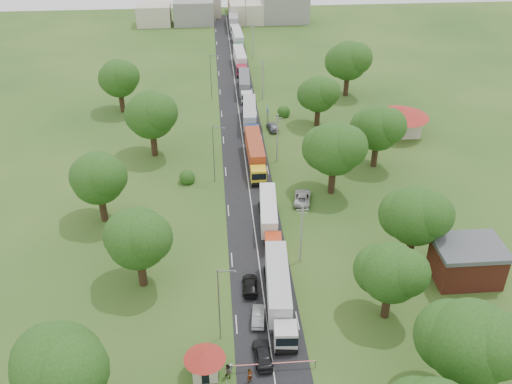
{
  "coord_description": "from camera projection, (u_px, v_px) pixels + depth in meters",
  "views": [
    {
      "loc": [
        -5.17,
        -66.34,
        48.15
      ],
      "look_at": [
        0.64,
        6.22,
        3.0
      ],
      "focal_mm": 40.0,
      "sensor_mm": 36.0,
      "label": 1
    }
  ],
  "objects": [
    {
      "name": "pole_2",
      "position": [
        277.0,
        137.0,
        97.62
      ],
      "size": [
        1.6,
        0.24,
        9.0
      ],
      "color": "gray",
      "rests_on": "ground"
    },
    {
      "name": "lamp_2",
      "position": [
        212.0,
        75.0,
        120.99
      ],
      "size": [
        2.03,
        0.22,
        10.0
      ],
      "color": "slate",
      "rests_on": "ground"
    },
    {
      "name": "pole_1",
      "position": [
        301.0,
        233.0,
        73.9
      ],
      "size": [
        1.6,
        0.24,
        9.0
      ],
      "color": "gray",
      "rests_on": "ground"
    },
    {
      "name": "tree_1",
      "position": [
        470.0,
        341.0,
        53.74
      ],
      "size": [
        9.6,
        9.6,
        12.05
      ],
      "color": "#382616",
      "rests_on": "ground"
    },
    {
      "name": "tree_13",
      "position": [
        119.0,
        78.0,
        114.74
      ],
      "size": [
        8.8,
        8.8,
        11.07
      ],
      "color": "#382616",
      "rests_on": "ground"
    },
    {
      "name": "pedestrian_near",
      "position": [
        250.0,
        376.0,
        58.91
      ],
      "size": [
        0.8,
        0.77,
        1.85
      ],
      "primitive_type": "imported",
      "rotation": [
        0.0,
        0.0,
        0.7
      ],
      "color": "gray",
      "rests_on": "ground"
    },
    {
      "name": "car_verge_far",
      "position": [
        273.0,
        127.0,
        110.41
      ],
      "size": [
        2.32,
        4.51,
        1.47
      ],
      "primitive_type": "imported",
      "rotation": [
        0.0,
        0.0,
        3.28
      ],
      "color": "slate",
      "rests_on": "ground"
    },
    {
      "name": "truck_0",
      "position": [
        279.0,
        291.0,
        67.93
      ],
      "size": [
        3.37,
        15.48,
        4.28
      ],
      "color": "silver",
      "rests_on": "ground"
    },
    {
      "name": "car_lane_rear",
      "position": [
        250.0,
        285.0,
        71.3
      ],
      "size": [
        2.07,
        4.67,
        1.33
      ],
      "primitive_type": "imported",
      "rotation": [
        0.0,
        0.0,
        3.1
      ],
      "color": "black",
      "rests_on": "ground"
    },
    {
      "name": "truck_8",
      "position": [
        232.0,
        8.0,
        183.01
      ],
      "size": [
        2.6,
        13.88,
        3.84
      ],
      "color": "brown",
      "rests_on": "ground"
    },
    {
      "name": "boom_barrier",
      "position": [
        261.0,
        365.0,
        60.19
      ],
      "size": [
        9.22,
        0.35,
        1.18
      ],
      "color": "slate",
      "rests_on": "ground"
    },
    {
      "name": "truck_5",
      "position": [
        240.0,
        60.0,
        139.8
      ],
      "size": [
        2.8,
        14.24,
        3.94
      ],
      "color": "maroon",
      "rests_on": "ground"
    },
    {
      "name": "tree_5",
      "position": [
        378.0,
        128.0,
        94.99
      ],
      "size": [
        8.8,
        8.8,
        11.07
      ],
      "color": "#382616",
      "rests_on": "ground"
    },
    {
      "name": "truck_6",
      "position": [
        238.0,
        39.0,
        154.3
      ],
      "size": [
        2.8,
        13.86,
        3.83
      ],
      "color": "#26653E",
      "rests_on": "ground"
    },
    {
      "name": "info_sign",
      "position": [
        268.0,
        113.0,
        110.35
      ],
      "size": [
        0.12,
        3.1,
        4.1
      ],
      "color": "slate",
      "rests_on": "ground"
    },
    {
      "name": "car_lane_mid",
      "position": [
        258.0,
        316.0,
        66.63
      ],
      "size": [
        1.87,
        4.22,
        1.35
      ],
      "primitive_type": "imported",
      "rotation": [
        0.0,
        0.0,
        3.03
      ],
      "color": "gray",
      "rests_on": "ground"
    },
    {
      "name": "tree_12",
      "position": [
        151.0,
        114.0,
        98.02
      ],
      "size": [
        9.6,
        9.6,
        12.05
      ],
      "color": "#382616",
      "rests_on": "ground"
    },
    {
      "name": "lamp_0",
      "position": [
        220.0,
        301.0,
        61.7
      ],
      "size": [
        2.03,
        0.22,
        10.0
      ],
      "color": "slate",
      "rests_on": "ground"
    },
    {
      "name": "truck_3",
      "position": [
        250.0,
        116.0,
        111.2
      ],
      "size": [
        3.16,
        14.51,
        4.01
      ],
      "color": "navy",
      "rests_on": "ground"
    },
    {
      "name": "house_brick",
      "position": [
        467.0,
        261.0,
        72.13
      ],
      "size": [
        8.6,
        6.6,
        5.2
      ],
      "color": "maroon",
      "rests_on": "ground"
    },
    {
      "name": "truck_4",
      "position": [
        245.0,
        85.0,
        125.81
      ],
      "size": [
        2.79,
        13.54,
        3.74
      ],
      "color": "white",
      "rests_on": "ground"
    },
    {
      "name": "car_lane_front",
      "position": [
        263.0,
        354.0,
        61.53
      ],
      "size": [
        2.17,
        4.77,
        1.59
      ],
      "primitive_type": "imported",
      "rotation": [
        0.0,
        0.0,
        3.2
      ],
      "color": "black",
      "rests_on": "ground"
    },
    {
      "name": "pole_4",
      "position": [
        253.0,
        40.0,
        145.06
      ],
      "size": [
        1.6,
        0.24,
        9.0
      ],
      "color": "gray",
      "rests_on": "ground"
    },
    {
      "name": "car_verge_near",
      "position": [
        302.0,
        197.0,
        88.61
      ],
      "size": [
        3.5,
        5.75,
        1.49
      ],
      "primitive_type": "imported",
      "rotation": [
        0.0,
        0.0,
        2.94
      ],
      "color": "#BEBEBE",
      "rests_on": "ground"
    },
    {
      "name": "tree_10",
      "position": [
        138.0,
        238.0,
        68.76
      ],
      "size": [
        8.8,
        8.8,
        11.07
      ],
      "color": "#382616",
      "rests_on": "ground"
    },
    {
      "name": "pedestrian_booth",
      "position": [
        228.0,
        372.0,
        59.36
      ],
      "size": [
        1.14,
        1.13,
        1.86
      ],
      "primitive_type": "imported",
      "rotation": [
        0.0,
        0.0,
        -0.75
      ],
      "color": "gray",
      "rests_on": "ground"
    },
    {
      "name": "guard_booth",
      "position": [
        205.0,
        360.0,
        59.12
      ],
      "size": [
        4.4,
        4.4,
        3.45
      ],
      "color": "beige",
      "rests_on": "ground"
    },
    {
      "name": "pole_5",
      "position": [
        246.0,
        12.0,
        168.78
      ],
      "size": [
        1.6,
        0.24,
        9.0
      ],
      "color": "gray",
      "rests_on": "ground"
    },
    {
      "name": "house_cream",
      "position": [
        401.0,
        116.0,
        107.46
      ],
      "size": [
        10.08,
        10.08,
        5.8
      ],
      "color": "beige",
      "rests_on": "ground"
    },
    {
      "name": "tree_9",
      "position": [
        59.0,
        366.0,
        51.16
      ],
      "size": [
        9.6,
        9.6,
        12.05
      ],
      "color": "#382616",
      "rests_on": "ground"
    },
    {
      "name": "tree_4",
      "position": [
        334.0,
        148.0,
        87.29
      ],
      "size": [
        9.6,
        9.6,
        12.05
      ],
      "color": "#382616",
      "rests_on": "ground"
    },
    {
      "name": "truck_1",
      "position": [
        269.0,
        216.0,
        82.08
      ],
      "size": [
        3.01,
        13.51,
        3.73
      ],
      "color": "red",
      "rests_on": "ground"
    },
    {
      "name": "tree_3",
      "position": [
        415.0,
        215.0,
        72.83
      ],
      "size": [
        8.8,
        8.8,
        11.07
      ],
      "color": "#382616",
      "rests_on": "ground"
    },
    {
      "name": "road",
      "position": [
        246.0,
        165.0,
        98.87
      ],
      "size": [
        8.0,
        200.0,
        0.04
      ],
      "primitive_type": "cube",
      "color": "black",
      "rests_on": "ground"
    },
    {
      "name": "truck_7",
      "position": [
        234.0,
        21.0,
        168.96
      ],
      "size": [
        3.02,
        15.59,
        4.31
      ],
      "color": "silver",
      "rests_on": "ground"
    },
    {
      "name": "tree_7",
      "position": [
        348.0,
        60.0,
        121.92
      ],
      "size": [
        9.6,
        9.6,
        12.05
      ],
      "color": "#382616",
      "rests_on": "ground"
    },
    {
      "name": "distant_town",
      "position": [
        229.0,
        12.0,
        173.32
      ],
      "size": [
        52.0,
        8.0,
        8.0
      ],
      "color": "gray",
      "rests_on": "ground"
    },
    {
      "name": "lamp_1",
      "position": [
        214.0,
        151.0,
        91.35
      ],
      "size": [
        2.03,
        0.22,
        10.0
      ],
      "color": "slate",
      "rests_on": "ground"
    },
    {
      "name": "tree_11",
      "position": [
        98.0,
        177.0,
        80.99
      ],
      "size": [
        8.8,
        8.8,
        11.07
      ],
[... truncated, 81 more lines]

